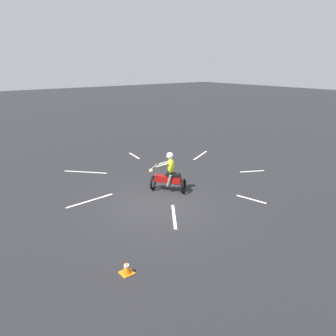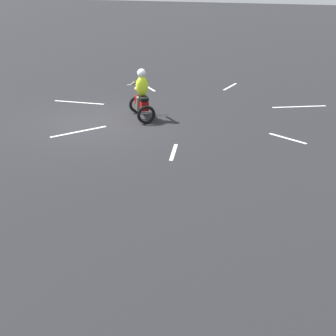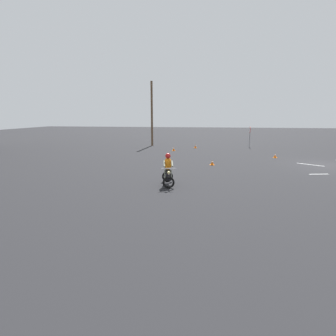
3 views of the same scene
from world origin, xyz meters
name	(u,v)px [view 1 (image 1 of 3)]	position (x,y,z in m)	size (l,w,h in m)	color
ground_plane	(159,206)	(0.00, 0.00, 0.00)	(120.00, 120.00, 0.00)	black
motorcycle_rider_foreground	(169,175)	(-1.18, -0.90, 0.73)	(1.30, 1.49, 1.66)	black
traffic_cone_near_left	(127,268)	(3.07, 2.82, 0.16)	(0.32, 0.32, 0.33)	orange
lane_stripe_e	(90,201)	(1.81, -1.98, 0.00)	(0.10, 1.99, 0.01)	silver
lane_stripe_ne	(174,216)	(0.11, 1.05, 0.00)	(0.10, 1.85, 0.01)	silver
lane_stripe_n	(251,199)	(-3.19, 1.73, 0.00)	(0.10, 1.23, 0.01)	silver
lane_stripe_nw	(252,171)	(-5.98, -0.44, 0.00)	(0.10, 1.26, 0.01)	silver
lane_stripe_sw	(200,155)	(-6.00, -4.12, 0.00)	(0.10, 2.01, 0.01)	silver
lane_stripe_s	(134,156)	(-2.95, -6.37, 0.00)	(0.10, 1.40, 0.01)	silver
lane_stripe_se	(85,172)	(0.49, -5.33, 0.00)	(0.10, 2.16, 0.01)	silver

